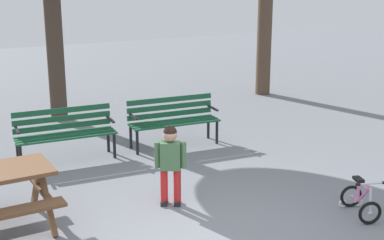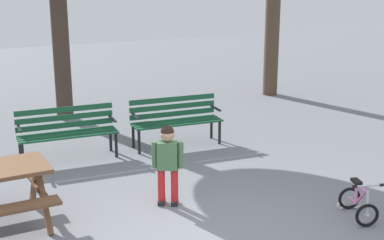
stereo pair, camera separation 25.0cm
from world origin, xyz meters
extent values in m
cube|color=brown|center=(-1.67, 1.37, 0.36)|extent=(0.08, 0.57, 0.76)
cube|color=brown|center=(-1.68, 1.87, 0.36)|extent=(0.08, 0.57, 0.76)
cube|color=brown|center=(-1.68, 1.62, 0.42)|extent=(0.12, 1.10, 0.04)
cube|color=#195133|center=(-0.79, 3.82, 0.44)|extent=(1.60, 0.17, 0.03)
cube|color=#195133|center=(-0.79, 3.70, 0.44)|extent=(1.60, 0.17, 0.03)
cube|color=#195133|center=(-0.80, 3.58, 0.44)|extent=(1.60, 0.17, 0.03)
cube|color=#195133|center=(-0.81, 3.46, 0.44)|extent=(1.60, 0.17, 0.03)
cube|color=#195133|center=(-0.78, 3.86, 0.54)|extent=(1.60, 0.14, 0.09)
cube|color=#195133|center=(-0.78, 3.86, 0.67)|extent=(1.60, 0.14, 0.09)
cube|color=#195133|center=(-0.78, 3.86, 0.81)|extent=(1.60, 0.14, 0.09)
cylinder|color=black|center=(-0.06, 3.43, 0.22)|extent=(0.05, 0.05, 0.44)
cylinder|color=black|center=(-0.04, 3.79, 0.22)|extent=(0.05, 0.05, 0.44)
cube|color=black|center=(-0.05, 3.61, 0.62)|extent=(0.06, 0.40, 0.03)
cylinder|color=black|center=(-1.56, 3.52, 0.22)|extent=(0.05, 0.05, 0.44)
cylinder|color=black|center=(-1.53, 3.88, 0.22)|extent=(0.05, 0.05, 0.44)
cube|color=black|center=(-1.54, 3.70, 0.62)|extent=(0.06, 0.40, 0.03)
cube|color=#195133|center=(1.12, 3.69, 0.44)|extent=(1.60, 0.20, 0.03)
cube|color=#195133|center=(1.11, 3.57, 0.44)|extent=(1.60, 0.20, 0.03)
cube|color=#195133|center=(1.10, 3.45, 0.44)|extent=(1.60, 0.20, 0.03)
cube|color=#195133|center=(1.09, 3.33, 0.44)|extent=(1.60, 0.20, 0.03)
cube|color=#195133|center=(1.12, 3.73, 0.54)|extent=(1.60, 0.17, 0.09)
cube|color=#195133|center=(1.12, 3.73, 0.67)|extent=(1.60, 0.17, 0.09)
cube|color=#195133|center=(1.12, 3.73, 0.81)|extent=(1.60, 0.17, 0.09)
cylinder|color=black|center=(1.84, 3.29, 0.22)|extent=(0.05, 0.05, 0.44)
cylinder|color=black|center=(1.87, 3.65, 0.22)|extent=(0.05, 0.05, 0.44)
cube|color=black|center=(1.85, 3.47, 0.62)|extent=(0.07, 0.40, 0.03)
cylinder|color=black|center=(0.34, 3.41, 0.22)|extent=(0.05, 0.05, 0.44)
cylinder|color=black|center=(0.37, 3.77, 0.22)|extent=(0.05, 0.05, 0.44)
cube|color=black|center=(0.36, 3.59, 0.62)|extent=(0.07, 0.40, 0.03)
cylinder|color=red|center=(0.01, 1.26, 0.25)|extent=(0.10, 0.10, 0.50)
cube|color=black|center=(0.01, 1.26, 0.03)|extent=(0.16, 0.18, 0.06)
cylinder|color=red|center=(-0.14, 1.35, 0.25)|extent=(0.10, 0.10, 0.50)
cube|color=black|center=(-0.14, 1.35, 0.03)|extent=(0.16, 0.18, 0.06)
cube|color=#477047|center=(-0.06, 1.30, 0.69)|extent=(0.30, 0.27, 0.37)
sphere|color=tan|center=(-0.06, 1.30, 0.98)|extent=(0.19, 0.19, 0.19)
sphere|color=black|center=(-0.06, 1.30, 1.01)|extent=(0.18, 0.18, 0.18)
cylinder|color=#477047|center=(0.08, 1.21, 0.70)|extent=(0.07, 0.07, 0.35)
cylinder|color=#477047|center=(-0.21, 1.39, 0.70)|extent=(0.07, 0.07, 0.35)
torus|color=black|center=(1.83, -0.38, 0.15)|extent=(0.30, 0.13, 0.30)
cylinder|color=silver|center=(1.83, -0.38, 0.15)|extent=(0.06, 0.05, 0.04)
torus|color=black|center=(1.99, 0.11, 0.15)|extent=(0.30, 0.13, 0.30)
cylinder|color=silver|center=(1.99, 0.11, 0.15)|extent=(0.06, 0.05, 0.04)
torus|color=white|center=(2.10, 0.08, 0.05)|extent=(0.11, 0.06, 0.11)
torus|color=white|center=(1.89, 0.15, 0.05)|extent=(0.11, 0.06, 0.11)
cylinder|color=pink|center=(1.88, -0.21, 0.32)|extent=(0.13, 0.30, 0.32)
cylinder|color=pink|center=(1.93, -0.06, 0.30)|extent=(0.06, 0.08, 0.27)
cylinder|color=pink|center=(1.96, 0.02, 0.16)|extent=(0.09, 0.20, 0.05)
cylinder|color=silver|center=(1.83, -0.36, 0.31)|extent=(0.05, 0.08, 0.32)
cylinder|color=pink|center=(1.89, -0.19, 0.42)|extent=(0.13, 0.32, 0.05)
cube|color=black|center=(1.94, -0.04, 0.45)|extent=(0.14, 0.19, 0.04)
cylinder|color=silver|center=(1.84, -0.34, 0.52)|extent=(0.33, 0.13, 0.02)
cylinder|color=black|center=(2.00, -0.40, 0.52)|extent=(0.06, 0.05, 0.04)
cylinder|color=black|center=(1.68, -0.29, 0.52)|extent=(0.06, 0.05, 0.04)
cylinder|color=#423328|center=(-0.21, 6.32, 1.63)|extent=(0.35, 0.35, 3.27)
cylinder|color=brown|center=(4.97, 6.28, 2.01)|extent=(0.36, 0.36, 4.03)
camera|label=1|loc=(-2.99, -4.71, 3.01)|focal=50.81mm
camera|label=2|loc=(-2.77, -4.83, 3.01)|focal=50.81mm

